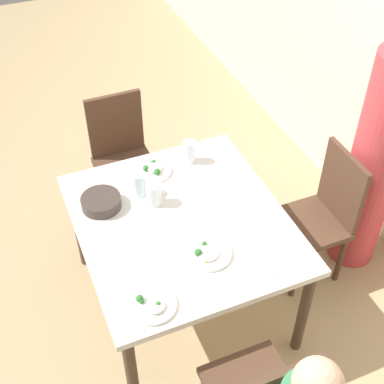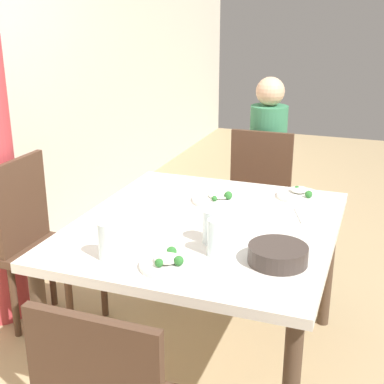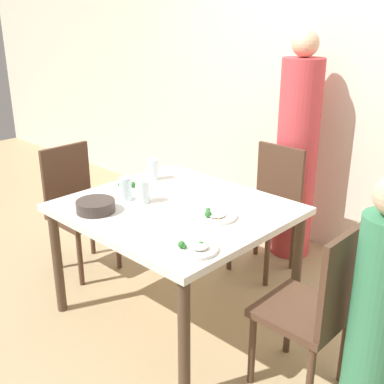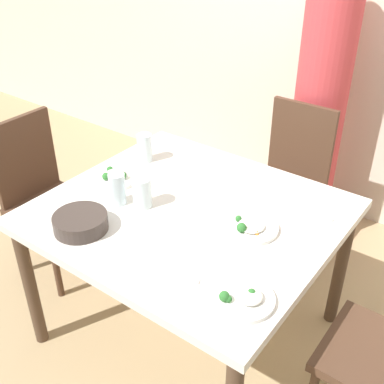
{
  "view_description": "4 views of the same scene",
  "coord_description": "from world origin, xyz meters",
  "px_view_note": "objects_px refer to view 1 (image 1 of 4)",
  "views": [
    {
      "loc": [
        1.89,
        -0.72,
        2.79
      ],
      "look_at": [
        -0.08,
        0.09,
        0.83
      ],
      "focal_mm": 50.0,
      "sensor_mm": 36.0,
      "label": 1
    },
    {
      "loc": [
        -2.04,
        -0.68,
        1.62
      ],
      "look_at": [
        -0.08,
        0.03,
        0.9
      ],
      "focal_mm": 50.0,
      "sensor_mm": 36.0,
      "label": 2
    },
    {
      "loc": [
        1.87,
        -1.82,
        1.8
      ],
      "look_at": [
        0.14,
        -0.0,
        0.85
      ],
      "focal_mm": 45.0,
      "sensor_mm": 36.0,
      "label": 3
    },
    {
      "loc": [
        1.03,
        -1.37,
        1.89
      ],
      "look_at": [
        -0.03,
        0.07,
        0.77
      ],
      "focal_mm": 45.0,
      "sensor_mm": 36.0,
      "label": 4
    }
  ],
  "objects_px": {
    "person_adult": "(376,163)",
    "bowl_curry": "(101,202)",
    "glass_water_tall": "(154,194)",
    "plate_rice_adult": "(153,170)",
    "chair_adult_spot": "(321,214)"
  },
  "relations": [
    {
      "from": "chair_adult_spot",
      "to": "bowl_curry",
      "type": "xyz_separation_m",
      "value": [
        -0.32,
        -1.26,
        0.28
      ]
    },
    {
      "from": "person_adult",
      "to": "plate_rice_adult",
      "type": "bearing_deg",
      "value": -111.82
    },
    {
      "from": "person_adult",
      "to": "plate_rice_adult",
      "type": "xyz_separation_m",
      "value": [
        -0.49,
        -1.22,
        -0.04
      ]
    },
    {
      "from": "plate_rice_adult",
      "to": "person_adult",
      "type": "bearing_deg",
      "value": 68.18
    },
    {
      "from": "chair_adult_spot",
      "to": "glass_water_tall",
      "type": "xyz_separation_m",
      "value": [
        -0.24,
        -0.98,
        0.31
      ]
    },
    {
      "from": "person_adult",
      "to": "bowl_curry",
      "type": "distance_m",
      "value": 1.62
    },
    {
      "from": "chair_adult_spot",
      "to": "person_adult",
      "type": "height_order",
      "value": "person_adult"
    },
    {
      "from": "person_adult",
      "to": "bowl_curry",
      "type": "height_order",
      "value": "person_adult"
    },
    {
      "from": "person_adult",
      "to": "glass_water_tall",
      "type": "distance_m",
      "value": 1.33
    },
    {
      "from": "person_adult",
      "to": "glass_water_tall",
      "type": "xyz_separation_m",
      "value": [
        -0.24,
        -1.31,
        0.01
      ]
    },
    {
      "from": "plate_rice_adult",
      "to": "glass_water_tall",
      "type": "relative_size",
      "value": 1.62
    },
    {
      "from": "plate_rice_adult",
      "to": "glass_water_tall",
      "type": "xyz_separation_m",
      "value": [
        0.25,
        -0.08,
        0.05
      ]
    },
    {
      "from": "glass_water_tall",
      "to": "plate_rice_adult",
      "type": "bearing_deg",
      "value": 161.84
    },
    {
      "from": "bowl_curry",
      "to": "plate_rice_adult",
      "type": "xyz_separation_m",
      "value": [
        -0.17,
        0.36,
        -0.02
      ]
    },
    {
      "from": "person_adult",
      "to": "bowl_curry",
      "type": "relative_size",
      "value": 7.66
    }
  ]
}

